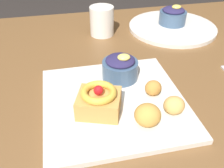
# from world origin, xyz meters

# --- Properties ---
(dining_table) EXTENTS (1.32, 0.99, 0.73)m
(dining_table) POSITION_xyz_m (0.00, 0.00, 0.64)
(dining_table) COLOR brown
(dining_table) RESTS_ON ground_plane
(front_plate) EXTENTS (0.30, 0.30, 0.01)m
(front_plate) POSITION_xyz_m (-0.05, -0.08, 0.74)
(front_plate) COLOR silver
(front_plate) RESTS_ON dining_table
(cake_slice) EXTENTS (0.10, 0.10, 0.06)m
(cake_slice) POSITION_xyz_m (-0.08, -0.11, 0.77)
(cake_slice) COLOR #C68E47
(cake_slice) RESTS_ON front_plate
(berry_ramekin) EXTENTS (0.09, 0.09, 0.07)m
(berry_ramekin) POSITION_xyz_m (-0.01, -0.00, 0.77)
(berry_ramekin) COLOR #3D5675
(berry_ramekin) RESTS_ON front_plate
(fritter_front) EXTENTS (0.04, 0.04, 0.04)m
(fritter_front) POSITION_xyz_m (0.06, -0.15, 0.76)
(fritter_front) COLOR tan
(fritter_front) RESTS_ON front_plate
(fritter_middle) EXTENTS (0.05, 0.05, 0.04)m
(fritter_middle) POSITION_xyz_m (-0.00, -0.16, 0.76)
(fritter_middle) COLOR gold
(fritter_middle) RESTS_ON front_plate
(fritter_back) EXTENTS (0.04, 0.03, 0.04)m
(fritter_back) POSITION_xyz_m (0.04, -0.08, 0.76)
(fritter_back) COLOR #BC7F38
(fritter_back) RESTS_ON front_plate
(back_plate) EXTENTS (0.30, 0.30, 0.01)m
(back_plate) POSITION_xyz_m (0.24, 0.27, 0.74)
(back_plate) COLOR silver
(back_plate) RESTS_ON dining_table
(back_ramekin) EXTENTS (0.09, 0.09, 0.07)m
(back_ramekin) POSITION_xyz_m (0.24, 0.29, 0.77)
(back_ramekin) COLOR #3D5675
(back_ramekin) RESTS_ON back_plate
(coffee_mug) EXTENTS (0.08, 0.08, 0.09)m
(coffee_mug) POSITION_xyz_m (-0.01, 0.28, 0.78)
(coffee_mug) COLOR silver
(coffee_mug) RESTS_ON dining_table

